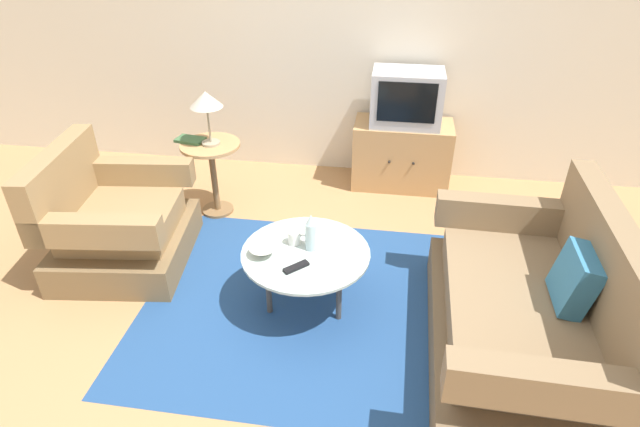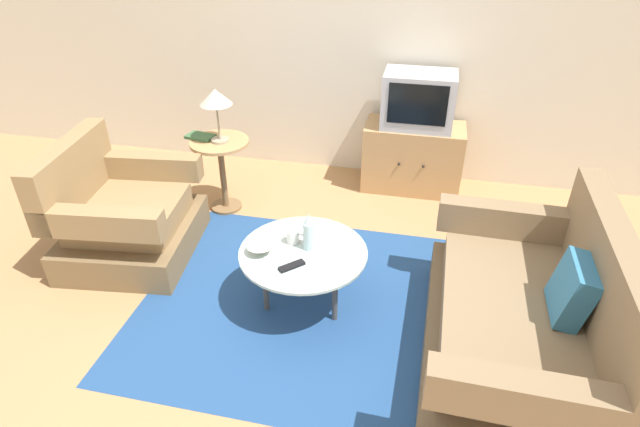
# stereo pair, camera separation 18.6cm
# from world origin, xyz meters

# --- Properties ---
(ground_plane) EXTENTS (16.00, 16.00, 0.00)m
(ground_plane) POSITION_xyz_m (0.00, 0.00, 0.00)
(ground_plane) COLOR #AD7F51
(back_wall) EXTENTS (9.00, 0.12, 2.70)m
(back_wall) POSITION_xyz_m (0.00, 2.24, 1.35)
(back_wall) COLOR beige
(back_wall) RESTS_ON ground
(area_rug) EXTENTS (2.12, 1.88, 0.00)m
(area_rug) POSITION_xyz_m (0.12, 0.17, 0.00)
(area_rug) COLOR navy
(area_rug) RESTS_ON ground
(armchair) EXTENTS (0.97, 1.05, 0.86)m
(armchair) POSITION_xyz_m (-1.30, 0.46, 0.29)
(armchair) COLOR brown
(armchair) RESTS_ON ground
(couch) EXTENTS (0.94, 1.57, 0.91)m
(couch) POSITION_xyz_m (1.43, -0.07, 0.30)
(couch) COLOR brown
(couch) RESTS_ON ground
(coffee_table) EXTENTS (0.80, 0.80, 0.42)m
(coffee_table) POSITION_xyz_m (0.12, 0.17, 0.39)
(coffee_table) COLOR #B2C6C1
(coffee_table) RESTS_ON ground
(side_table) EXTENTS (0.48, 0.48, 0.62)m
(side_table) POSITION_xyz_m (-0.82, 1.21, 0.45)
(side_table) COLOR tan
(side_table) RESTS_ON ground
(tv_stand) EXTENTS (0.86, 0.46, 0.60)m
(tv_stand) POSITION_xyz_m (0.69, 1.92, 0.30)
(tv_stand) COLOR tan
(tv_stand) RESTS_ON ground
(television) EXTENTS (0.59, 0.40, 0.46)m
(television) POSITION_xyz_m (0.69, 1.92, 0.83)
(television) COLOR #B7B7BC
(television) RESTS_ON tv_stand
(table_lamp) EXTENTS (0.25, 0.25, 0.43)m
(table_lamp) POSITION_xyz_m (-0.81, 1.20, 0.97)
(table_lamp) COLOR #9E937A
(table_lamp) RESTS_ON side_table
(vase) EXTENTS (0.07, 0.07, 0.25)m
(vase) POSITION_xyz_m (0.15, 0.21, 0.54)
(vase) COLOR silver
(vase) RESTS_ON coffee_table
(mug) EXTENTS (0.13, 0.08, 0.09)m
(mug) POSITION_xyz_m (0.04, 0.25, 0.47)
(mug) COLOR white
(mug) RESTS_ON coffee_table
(bowl) EXTENTS (0.16, 0.16, 0.06)m
(bowl) POSITION_xyz_m (-0.13, 0.10, 0.45)
(bowl) COLOR silver
(bowl) RESTS_ON coffee_table
(tv_remote_dark) EXTENTS (0.15, 0.15, 0.02)m
(tv_remote_dark) POSITION_xyz_m (0.10, -0.00, 0.43)
(tv_remote_dark) COLOR black
(tv_remote_dark) RESTS_ON coffee_table
(book) EXTENTS (0.24, 0.17, 0.02)m
(book) POSITION_xyz_m (-0.99, 1.23, 0.64)
(book) COLOR #3D663D
(book) RESTS_ON side_table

